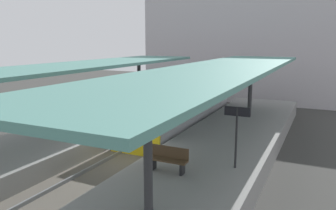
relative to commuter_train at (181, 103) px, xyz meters
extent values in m
plane|color=#383835|center=(0.00, -6.16, -1.73)|extent=(80.00, 80.00, 0.00)
cube|color=gray|center=(-3.80, -6.16, -1.23)|extent=(4.40, 28.00, 1.00)
cube|color=gray|center=(3.80, -6.16, -1.23)|extent=(4.40, 28.00, 1.00)
cube|color=#59544C|center=(0.00, -6.16, -1.63)|extent=(3.20, 28.00, 0.20)
cube|color=slate|center=(-0.72, -6.16, -1.46)|extent=(0.08, 28.00, 0.14)
cube|color=slate|center=(0.72, -6.16, -1.46)|extent=(0.08, 28.00, 0.14)
cube|color=#ADADB2|center=(0.00, 0.03, -0.08)|extent=(2.70, 10.92, 2.90)
cube|color=yellow|center=(0.00, -5.46, -0.23)|extent=(2.65, 0.08, 2.60)
cube|color=black|center=(-1.37, 0.03, 0.27)|extent=(0.04, 10.05, 0.76)
cube|color=black|center=(1.37, 0.03, 0.27)|extent=(0.04, 10.05, 0.76)
cube|color=#515156|center=(0.00, 0.03, 1.47)|extent=(2.16, 10.38, 0.20)
cylinder|color=#333335|center=(-3.80, 1.54, 0.82)|extent=(0.24, 0.24, 3.10)
cube|color=slate|center=(-3.80, -4.76, 2.45)|extent=(4.18, 21.00, 0.16)
cylinder|color=#333335|center=(3.80, -11.06, 0.88)|extent=(0.24, 0.24, 3.22)
cylinder|color=#333335|center=(3.80, 1.54, 0.88)|extent=(0.24, 0.24, 3.22)
cube|color=slate|center=(3.80, -4.76, 2.57)|extent=(4.18, 21.00, 0.16)
cube|color=black|center=(2.57, -8.44, -0.53)|extent=(0.08, 0.32, 0.40)
cube|color=black|center=(3.67, -8.44, -0.53)|extent=(0.08, 0.32, 0.40)
cube|color=#4C3823|center=(3.12, -8.44, -0.30)|extent=(1.40, 0.40, 0.06)
cube|color=#4C3823|center=(3.12, -8.26, -0.07)|extent=(1.40, 0.06, 0.40)
cylinder|color=#262628|center=(5.13, -7.07, 0.37)|extent=(0.08, 0.08, 2.20)
cube|color=black|center=(5.13, -7.07, 1.32)|extent=(0.90, 0.06, 0.32)
cylinder|color=maroon|center=(-3.89, -2.02, -0.28)|extent=(0.28, 0.28, 0.90)
cylinder|color=navy|center=(-3.89, -2.02, 0.50)|extent=(0.36, 0.36, 0.66)
sphere|color=#936B4C|center=(-3.89, -2.02, 0.94)|extent=(0.22, 0.22, 0.22)
cube|color=#B7B2B7|center=(0.55, 13.84, 3.77)|extent=(18.00, 6.00, 11.00)
camera|label=1|loc=(7.80, -18.29, 3.72)|focal=35.78mm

